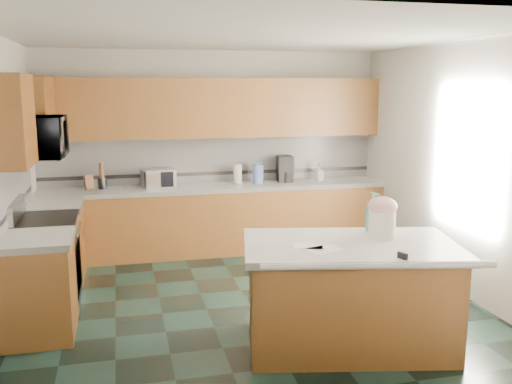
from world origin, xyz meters
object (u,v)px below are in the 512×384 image
object	(u,v)px
toaster_oven	(158,178)
coffee_maker	(285,169)
island_top	(351,246)
island_base	(349,298)
soap_bottle_island	(373,212)
knife_block	(89,183)
treat_jar	(382,224)

from	to	relation	value
toaster_oven	coffee_maker	world-z (taller)	coffee_maker
island_top	toaster_oven	bearing A→B (deg)	125.73
island_base	toaster_oven	xyz separation A→B (m)	(-1.38, 3.13, 0.61)
soap_bottle_island	knife_block	size ratio (longest dim) A/B	1.92
coffee_maker	knife_block	bearing A→B (deg)	-172.88
treat_jar	soap_bottle_island	size ratio (longest dim) A/B	0.68
island_top	soap_bottle_island	bearing A→B (deg)	54.96
knife_block	treat_jar	bearing A→B (deg)	-68.19
treat_jar	knife_block	size ratio (longest dim) A/B	1.31
island_top	coffee_maker	distance (m)	3.19
knife_block	coffee_maker	world-z (taller)	coffee_maker
toaster_oven	coffee_maker	distance (m)	1.74
island_top	treat_jar	xyz separation A→B (m)	(0.33, 0.11, 0.15)
island_base	treat_jar	size ratio (longest dim) A/B	6.91
island_base	treat_jar	world-z (taller)	treat_jar
island_base	soap_bottle_island	size ratio (longest dim) A/B	4.72
island_base	treat_jar	distance (m)	0.71
soap_bottle_island	knife_block	bearing A→B (deg)	115.65
island_top	treat_jar	size ratio (longest dim) A/B	7.32
soap_bottle_island	coffee_maker	bearing A→B (deg)	72.57
island_top	treat_jar	world-z (taller)	treat_jar
soap_bottle_island	toaster_oven	distance (m)	3.30
island_base	knife_block	size ratio (longest dim) A/B	9.05
soap_bottle_island	toaster_oven	bearing A→B (deg)	104.42
treat_jar	soap_bottle_island	bearing A→B (deg)	104.16
island_top	coffee_maker	size ratio (longest dim) A/B	5.05
toaster_oven	coffee_maker	bearing A→B (deg)	-12.97
treat_jar	toaster_oven	bearing A→B (deg)	137.75
knife_block	coffee_maker	bearing A→B (deg)	-18.14
toaster_oven	treat_jar	bearing A→B (deg)	-74.39
toaster_oven	coffee_maker	xyz separation A→B (m)	(1.74, 0.03, 0.06)
island_base	knife_block	distance (m)	3.91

